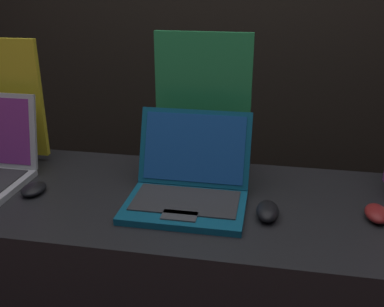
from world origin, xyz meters
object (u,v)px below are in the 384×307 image
at_px(mouse_back, 377,213).
at_px(mouse_front, 34,189).
at_px(laptop_middle, 189,183).
at_px(mouse_middle, 267,211).
at_px(promo_stand_middle, 203,106).

bearing_deg(mouse_back, mouse_front, -178.50).
distance_m(laptop_middle, mouse_middle, 0.25).
distance_m(laptop_middle, mouse_back, 0.54).
height_order(mouse_middle, promo_stand_middle, promo_stand_middle).
distance_m(mouse_front, promo_stand_middle, 0.61).
bearing_deg(mouse_back, mouse_middle, -171.38).
bearing_deg(laptop_middle, promo_stand_middle, 90.00).
bearing_deg(mouse_front, laptop_middle, 5.07).
xyz_separation_m(mouse_front, mouse_back, (1.03, 0.03, 0.00)).
bearing_deg(mouse_middle, mouse_back, 8.62).
bearing_deg(promo_stand_middle, mouse_middle, -53.40).
xyz_separation_m(promo_stand_middle, mouse_back, (0.54, -0.28, -0.21)).
distance_m(laptop_middle, promo_stand_middle, 0.31).
xyz_separation_m(mouse_front, laptop_middle, (0.49, 0.04, 0.04)).
bearing_deg(promo_stand_middle, mouse_back, -27.01).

